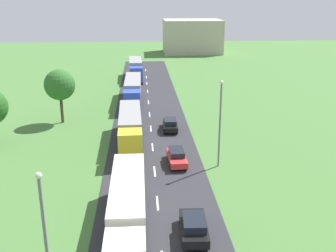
% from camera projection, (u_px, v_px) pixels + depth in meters
% --- Properties ---
extents(road, '(10.00, 140.00, 0.06)m').
position_uv_depth(road, '(156.00, 181.00, 37.40)').
color(road, '#2B2B30').
rests_on(road, ground).
extents(lane_marking_centre, '(0.16, 122.57, 0.01)m').
position_uv_depth(lane_marking_centre, '(156.00, 191.00, 35.42)').
color(lane_marking_centre, white).
rests_on(lane_marking_centre, road).
extents(truck_lead, '(2.50, 13.37, 3.56)m').
position_uv_depth(truck_lead, '(128.00, 207.00, 28.73)').
color(truck_lead, white).
rests_on(truck_lead, road).
extents(truck_second, '(2.75, 13.29, 3.62)m').
position_uv_depth(truck_second, '(130.00, 127.00, 45.98)').
color(truck_second, yellow).
rests_on(truck_second, road).
extents(truck_third, '(2.60, 14.10, 3.68)m').
position_uv_depth(truck_third, '(133.00, 90.00, 63.78)').
color(truck_third, blue).
rests_on(truck_third, road).
extents(truck_fourth, '(2.83, 12.43, 3.79)m').
position_uv_depth(truck_fourth, '(136.00, 68.00, 81.91)').
color(truck_fourth, blue).
rests_on(truck_fourth, road).
extents(car_second, '(2.06, 4.43, 1.57)m').
position_uv_depth(car_second, '(194.00, 226.00, 28.62)').
color(car_second, black).
rests_on(car_second, road).
extents(car_third, '(1.88, 4.43, 1.48)m').
position_uv_depth(car_third, '(177.00, 157.00, 41.01)').
color(car_third, red).
rests_on(car_third, road).
extents(car_fourth, '(1.91, 4.47, 1.51)m').
position_uv_depth(car_fourth, '(170.00, 124.00, 51.16)').
color(car_fourth, black).
rests_on(car_fourth, road).
extents(lamppost_lead, '(0.36, 0.36, 8.17)m').
position_uv_depth(lamppost_lead, '(45.00, 234.00, 21.25)').
color(lamppost_lead, slate).
rests_on(lamppost_lead, ground).
extents(lamppost_second, '(0.36, 0.36, 8.87)m').
position_uv_depth(lamppost_second, '(220.00, 120.00, 39.27)').
color(lamppost_second, slate).
rests_on(lamppost_second, ground).
extents(tree_maple, '(4.11, 4.11, 7.29)m').
position_uv_depth(tree_maple, '(60.00, 85.00, 53.02)').
color(tree_maple, '#513823').
rests_on(tree_maple, ground).
extents(distant_building, '(16.73, 12.61, 9.54)m').
position_uv_depth(distant_building, '(192.00, 36.00, 118.20)').
color(distant_building, '#B2A899').
rests_on(distant_building, ground).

